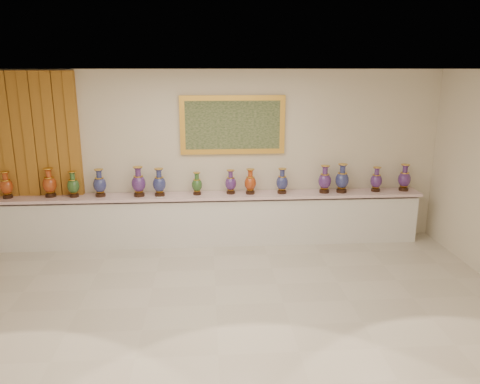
% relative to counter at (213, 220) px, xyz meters
% --- Properties ---
extents(ground, '(8.00, 8.00, 0.00)m').
position_rel_counter_xyz_m(ground, '(0.00, -2.27, -0.44)').
color(ground, beige).
rests_on(ground, ground).
extents(room, '(8.00, 8.00, 8.00)m').
position_rel_counter_xyz_m(room, '(-2.49, 0.17, 1.15)').
color(room, beige).
rests_on(room, ground).
extents(counter, '(7.28, 0.48, 0.90)m').
position_rel_counter_xyz_m(counter, '(0.00, 0.00, 0.00)').
color(counter, white).
rests_on(counter, ground).
extents(vase_0, '(0.28, 0.28, 0.46)m').
position_rel_counter_xyz_m(vase_0, '(-3.44, -0.01, 0.67)').
color(vase_0, black).
rests_on(vase_0, counter).
extents(vase_1, '(0.24, 0.24, 0.49)m').
position_rel_counter_xyz_m(vase_1, '(-2.74, 0.02, 0.69)').
color(vase_1, black).
rests_on(vase_1, counter).
extents(vase_2, '(0.27, 0.27, 0.44)m').
position_rel_counter_xyz_m(vase_2, '(-2.34, -0.01, 0.66)').
color(vase_2, black).
rests_on(vase_2, counter).
extents(vase_3, '(0.23, 0.23, 0.47)m').
position_rel_counter_xyz_m(vase_3, '(-1.90, -0.01, 0.68)').
color(vase_3, black).
rests_on(vase_3, counter).
extents(vase_4, '(0.27, 0.27, 0.51)m').
position_rel_counter_xyz_m(vase_4, '(-1.25, -0.05, 0.69)').
color(vase_4, black).
rests_on(vase_4, counter).
extents(vase_5, '(0.24, 0.24, 0.48)m').
position_rel_counter_xyz_m(vase_5, '(-0.90, -0.05, 0.68)').
color(vase_5, black).
rests_on(vase_5, counter).
extents(vase_6, '(0.23, 0.23, 0.39)m').
position_rel_counter_xyz_m(vase_6, '(-0.27, -0.01, 0.64)').
color(vase_6, black).
rests_on(vase_6, counter).
extents(vase_7, '(0.20, 0.20, 0.42)m').
position_rel_counter_xyz_m(vase_7, '(0.31, 0.02, 0.65)').
color(vase_7, black).
rests_on(vase_7, counter).
extents(vase_8, '(0.21, 0.21, 0.44)m').
position_rel_counter_xyz_m(vase_8, '(0.65, -0.02, 0.66)').
color(vase_8, black).
rests_on(vase_8, counter).
extents(vase_9, '(0.27, 0.27, 0.44)m').
position_rel_counter_xyz_m(vase_9, '(1.21, -0.03, 0.66)').
color(vase_9, black).
rests_on(vase_9, counter).
extents(vase_10, '(0.25, 0.25, 0.48)m').
position_rel_counter_xyz_m(vase_10, '(1.95, -0.03, 0.68)').
color(vase_10, black).
rests_on(vase_10, counter).
extents(vase_11, '(0.29, 0.29, 0.51)m').
position_rel_counter_xyz_m(vase_11, '(2.26, -0.03, 0.69)').
color(vase_11, black).
rests_on(vase_11, counter).
extents(vase_12, '(0.20, 0.20, 0.44)m').
position_rel_counter_xyz_m(vase_12, '(2.88, -0.00, 0.66)').
color(vase_12, black).
rests_on(vase_12, counter).
extents(vase_13, '(0.24, 0.24, 0.47)m').
position_rel_counter_xyz_m(vase_13, '(3.40, 0.01, 0.68)').
color(vase_13, black).
rests_on(vase_13, counter).
extents(label_card, '(0.10, 0.06, 0.00)m').
position_rel_counter_xyz_m(label_card, '(-0.90, -0.14, 0.47)').
color(label_card, white).
rests_on(label_card, counter).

